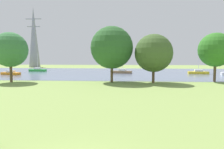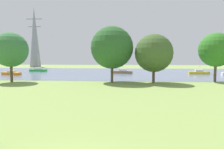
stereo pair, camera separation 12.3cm
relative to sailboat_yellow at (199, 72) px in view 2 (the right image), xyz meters
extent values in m
plane|color=#7F994C|center=(-19.57, -25.02, -0.46)|extent=(160.00, 160.00, 0.00)
cube|color=slate|center=(-19.57, 2.98, -0.45)|extent=(140.00, 40.00, 0.02)
cube|color=yellow|center=(0.00, 0.00, -0.14)|extent=(4.93, 1.97, 0.60)
cube|color=white|center=(0.00, 0.00, 0.41)|extent=(1.90, 1.27, 0.50)
cylinder|color=silver|center=(0.00, 0.00, 3.27)|extent=(0.10, 0.10, 6.23)
cube|color=brown|center=(-18.74, 0.72, -0.14)|extent=(5.01, 2.45, 0.60)
cube|color=white|center=(-18.74, 0.72, 0.41)|extent=(1.99, 1.44, 0.50)
cylinder|color=silver|center=(-18.74, 0.72, 2.50)|extent=(0.10, 0.10, 4.69)
cube|color=green|center=(-43.36, 6.15, -0.14)|extent=(4.81, 1.52, 0.60)
cube|color=white|center=(-43.36, 6.15, 0.41)|extent=(1.80, 1.11, 0.50)
cylinder|color=silver|center=(-43.36, 6.15, 2.43)|extent=(0.10, 0.10, 4.54)
cube|color=orange|center=(-44.75, -5.80, -0.14)|extent=(5.03, 2.85, 0.60)
cube|color=white|center=(-44.75, -5.80, 0.41)|extent=(2.04, 1.58, 0.50)
cylinder|color=silver|center=(-44.75, -5.80, 3.34)|extent=(0.10, 0.10, 6.36)
cylinder|color=brown|center=(-37.00, -19.39, 1.25)|extent=(0.44, 0.44, 3.41)
sphere|color=#37723C|center=(-37.00, -19.39, 4.98)|extent=(5.80, 5.80, 5.80)
cylinder|color=brown|center=(-20.07, -18.15, 1.19)|extent=(0.44, 0.44, 3.31)
sphere|color=#2B5B29|center=(-20.07, -18.15, 5.33)|extent=(7.10, 7.10, 7.10)
cylinder|color=brown|center=(-13.20, -18.66, 0.89)|extent=(0.44, 0.44, 2.70)
sphere|color=#3F5B2B|center=(-13.20, -18.66, 4.40)|extent=(6.19, 6.19, 6.19)
cylinder|color=brown|center=(-2.49, -16.23, 1.25)|extent=(0.44, 0.44, 3.41)
sphere|color=#317424|center=(-2.49, -16.23, 4.98)|extent=(5.80, 5.80, 5.80)
cone|color=gray|center=(-54.83, 30.10, 11.51)|extent=(4.40, 4.40, 23.95)
cube|color=gray|center=(-54.83, 30.10, 18.70)|extent=(6.40, 0.30, 0.30)
cube|color=gray|center=(-54.83, 30.10, 15.70)|extent=(5.20, 0.30, 0.30)
camera|label=1|loc=(-17.45, -54.06, 3.85)|focal=34.41mm
camera|label=2|loc=(-17.32, -54.05, 3.85)|focal=34.41mm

